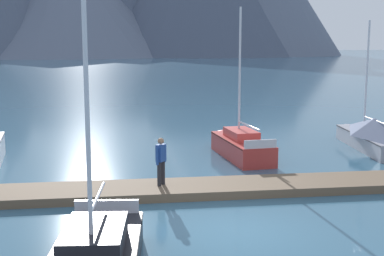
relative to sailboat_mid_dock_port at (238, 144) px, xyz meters
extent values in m
plane|color=#335B75|center=(-2.93, -9.67, -0.55)|extent=(700.00, 700.00, 0.00)
cone|color=slate|center=(-15.54, 192.24, 20.07)|extent=(91.24, 91.24, 41.25)
cone|color=#424C60|center=(5.08, 207.02, 20.08)|extent=(83.12, 83.12, 41.27)
cube|color=brown|center=(-2.93, -5.67, -0.40)|extent=(24.49, 3.37, 0.30)
cylinder|color=#38383D|center=(-2.97, -6.59, -0.43)|extent=(23.42, 1.44, 0.24)
cylinder|color=#38383D|center=(-2.88, -4.75, -0.43)|extent=(23.42, 1.44, 0.24)
cube|color=black|center=(-6.72, -11.90, 0.16)|extent=(2.58, 4.89, 0.06)
cylinder|color=silver|center=(-6.80, -12.45, 3.18)|extent=(0.10, 0.10, 5.97)
cylinder|color=silver|center=(-6.63, -11.29, 1.16)|extent=(0.41, 2.33, 0.08)
cube|color=black|center=(-6.74, -12.02, 0.44)|extent=(1.62, 2.31, 0.49)
cube|color=silver|center=(-6.39, -9.63, 0.38)|extent=(1.70, 0.34, 0.36)
cube|color=#B2332D|center=(0.03, -0.48, -0.11)|extent=(1.83, 4.80, 0.90)
ellipsoid|color=#B2332D|center=(-0.12, 2.15, -0.11)|extent=(1.42, 1.66, 0.85)
cube|color=#501614|center=(0.03, -0.48, 0.30)|extent=(1.86, 4.70, 0.06)
cylinder|color=silver|center=(0.00, -0.03, 3.32)|extent=(0.10, 0.10, 5.96)
cylinder|color=silver|center=(0.07, -1.33, 1.09)|extent=(0.22, 2.61, 0.08)
cube|color=#C03A35|center=(0.02, -0.36, 0.55)|extent=(1.21, 2.18, 0.40)
cube|color=silver|center=(0.15, -2.75, 0.52)|extent=(1.42, 0.18, 0.36)
cube|color=#93939E|center=(6.88, 0.25, -0.17)|extent=(2.31, 6.34, 0.77)
ellipsoid|color=#93939E|center=(7.36, 3.52, -0.17)|extent=(1.37, 1.37, 0.73)
cube|color=#424247|center=(6.88, 0.25, 0.18)|extent=(2.33, 6.22, 0.06)
cylinder|color=silver|center=(7.00, 1.12, 3.01)|extent=(0.10, 0.10, 5.59)
cylinder|color=silver|center=(6.73, -0.77, 0.97)|extent=(0.63, 3.80, 0.08)
pyramid|color=#4C5670|center=(6.81, -0.21, 0.65)|extent=(2.38, 5.15, 0.86)
cylinder|color=#232328|center=(-4.30, -5.40, 0.18)|extent=(0.14, 0.14, 0.86)
cylinder|color=#232328|center=(-4.47, -5.60, 0.18)|extent=(0.14, 0.14, 0.86)
cube|color=#234793|center=(-4.39, -5.50, 0.91)|extent=(0.41, 0.43, 0.60)
sphere|color=#A37556|center=(-4.39, -5.50, 1.33)|extent=(0.22, 0.22, 0.22)
cylinder|color=#234793|center=(-4.23, -5.31, 0.84)|extent=(0.09, 0.09, 0.62)
cylinder|color=#234793|center=(-4.54, -5.70, 0.84)|extent=(0.09, 0.09, 0.62)
camera|label=1|loc=(-6.70, -23.26, 4.70)|focal=49.00mm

